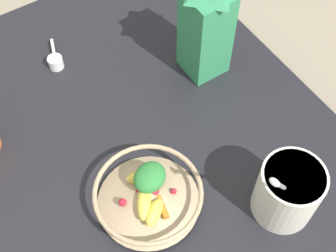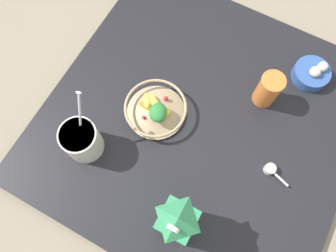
# 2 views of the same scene
# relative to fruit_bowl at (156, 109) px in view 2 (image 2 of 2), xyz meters

# --- Properties ---
(ground_plane) EXTENTS (6.00, 6.00, 0.00)m
(ground_plane) POSITION_rel_fruit_bowl_xyz_m (0.15, 0.05, -0.07)
(ground_plane) COLOR gray
(countertop) EXTENTS (1.06, 1.06, 0.03)m
(countertop) POSITION_rel_fruit_bowl_xyz_m (0.15, 0.05, -0.05)
(countertop) COLOR black
(countertop) RESTS_ON ground_plane
(fruit_bowl) EXTENTS (0.22, 0.22, 0.09)m
(fruit_bowl) POSITION_rel_fruit_bowl_xyz_m (0.00, 0.00, 0.00)
(fruit_bowl) COLOR tan
(fruit_bowl) RESTS_ON countertop
(milk_carton) EXTENTS (0.09, 0.09, 0.28)m
(milk_carton) POSITION_rel_fruit_bowl_xyz_m (0.24, -0.30, 0.10)
(milk_carton) COLOR #338C59
(milk_carton) RESTS_ON countertop
(yogurt_tub) EXTENTS (0.12, 0.16, 0.25)m
(yogurt_tub) POSITION_rel_fruit_bowl_xyz_m (-0.15, -0.22, 0.04)
(yogurt_tub) COLOR silver
(yogurt_tub) RESTS_ON countertop
(drinking_cup) EXTENTS (0.08, 0.08, 0.14)m
(drinking_cup) POSITION_rel_fruit_bowl_xyz_m (0.31, 0.24, 0.04)
(drinking_cup) COLOR orange
(drinking_cup) RESTS_ON countertop
(measuring_scoop) EXTENTS (0.09, 0.05, 0.03)m
(measuring_scoop) POSITION_rel_fruit_bowl_xyz_m (0.44, -0.00, -0.02)
(measuring_scoop) COLOR white
(measuring_scoop) RESTS_ON countertop
(garlic_bowl) EXTENTS (0.13, 0.13, 0.08)m
(garlic_bowl) POSITION_rel_fruit_bowl_xyz_m (0.43, 0.40, -0.01)
(garlic_bowl) COLOR #3356A3
(garlic_bowl) RESTS_ON countertop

